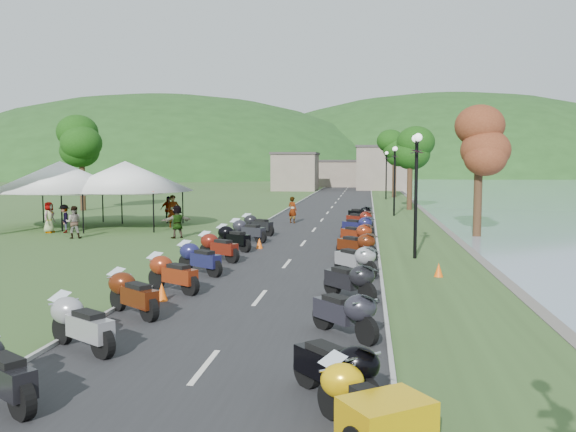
{
  "coord_description": "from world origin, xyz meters",
  "views": [
    {
      "loc": [
        3.05,
        -7.06,
        3.92
      ],
      "look_at": [
        -0.8,
        22.4,
        1.3
      ],
      "focal_mm": 38.0,
      "sensor_mm": 36.0,
      "label": 1
    }
  ],
  "objects_px": {
    "pedestrian_a": "(174,227)",
    "pedestrian_c": "(65,233)",
    "vendor_tent_main": "(126,194)",
    "yellow_trike": "(361,406)",
    "pedestrian_b": "(74,238)"
  },
  "relations": [
    {
      "from": "vendor_tent_main",
      "to": "yellow_trike",
      "type": "bearing_deg",
      "value": -61.72
    },
    {
      "from": "pedestrian_c",
      "to": "vendor_tent_main",
      "type": "bearing_deg",
      "value": 118.74
    },
    {
      "from": "pedestrian_c",
      "to": "pedestrian_a",
      "type": "bearing_deg",
      "value": 95.54
    },
    {
      "from": "vendor_tent_main",
      "to": "pedestrian_c",
      "type": "xyz_separation_m",
      "value": [
        -2.17,
        -3.49,
        -2.0
      ]
    },
    {
      "from": "pedestrian_a",
      "to": "pedestrian_c",
      "type": "relative_size",
      "value": 1.24
    },
    {
      "from": "pedestrian_a",
      "to": "yellow_trike",
      "type": "bearing_deg",
      "value": -95.2
    },
    {
      "from": "pedestrian_a",
      "to": "pedestrian_b",
      "type": "bearing_deg",
      "value": -148.47
    },
    {
      "from": "pedestrian_a",
      "to": "vendor_tent_main",
      "type": "bearing_deg",
      "value": 153.28
    },
    {
      "from": "pedestrian_a",
      "to": "pedestrian_c",
      "type": "distance_m",
      "value": 6.24
    },
    {
      "from": "yellow_trike",
      "to": "pedestrian_a",
      "type": "bearing_deg",
      "value": -11.88
    },
    {
      "from": "yellow_trike",
      "to": "pedestrian_b",
      "type": "height_order",
      "value": "yellow_trike"
    },
    {
      "from": "yellow_trike",
      "to": "pedestrian_c",
      "type": "bearing_deg",
      "value": 0.35
    },
    {
      "from": "pedestrian_b",
      "to": "pedestrian_c",
      "type": "relative_size",
      "value": 1.06
    },
    {
      "from": "vendor_tent_main",
      "to": "pedestrian_c",
      "type": "height_order",
      "value": "vendor_tent_main"
    },
    {
      "from": "yellow_trike",
      "to": "pedestrian_a",
      "type": "xyz_separation_m",
      "value": [
        -11.57,
        27.08,
        -0.5
      ]
    }
  ]
}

